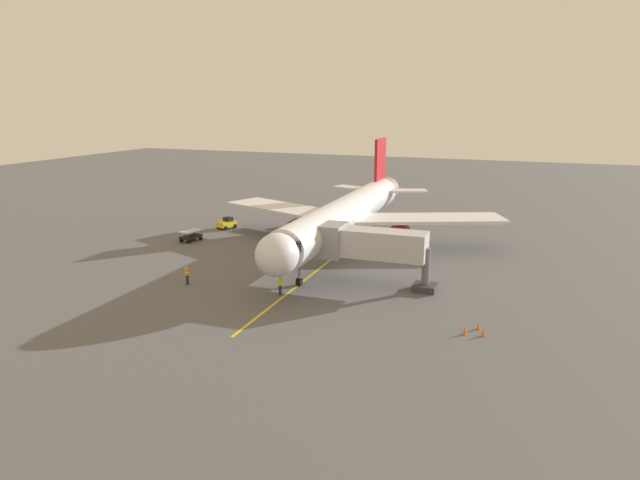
{
  "coord_description": "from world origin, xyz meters",
  "views": [
    {
      "loc": [
        -21.5,
        57.87,
        16.37
      ],
      "look_at": [
        -1.73,
        7.1,
        3.0
      ],
      "focal_mm": 31.95,
      "sensor_mm": 36.0,
      "label": 1
    }
  ],
  "objects_px": {
    "baggage_cart_portside": "(191,236)",
    "safety_cone_nose_right": "(483,333)",
    "airplane": "(346,215)",
    "tug_near_nose": "(227,223)",
    "jet_bridge": "(364,244)",
    "ground_crew_marshaller": "(280,285)",
    "ground_crew_wing_walker": "(187,275)",
    "safety_cone_nose_left": "(465,331)",
    "safety_cone_wing_port": "(478,326)"
  },
  "relations": [
    {
      "from": "baggage_cart_portside",
      "to": "safety_cone_nose_right",
      "type": "xyz_separation_m",
      "value": [
        -35.57,
        16.6,
        -0.38
      ]
    },
    {
      "from": "airplane",
      "to": "baggage_cart_portside",
      "type": "height_order",
      "value": "airplane"
    },
    {
      "from": "tug_near_nose",
      "to": "safety_cone_nose_right",
      "type": "relative_size",
      "value": 4.85
    },
    {
      "from": "tug_near_nose",
      "to": "jet_bridge",
      "type": "bearing_deg",
      "value": 146.31
    },
    {
      "from": "ground_crew_marshaller",
      "to": "baggage_cart_portside",
      "type": "xyz_separation_m",
      "value": [
        18.25,
        -13.74,
        -0.23
      ]
    },
    {
      "from": "ground_crew_marshaller",
      "to": "safety_cone_nose_right",
      "type": "relative_size",
      "value": 3.11
    },
    {
      "from": "jet_bridge",
      "to": "safety_cone_nose_right",
      "type": "bearing_deg",
      "value": 143.75
    },
    {
      "from": "jet_bridge",
      "to": "ground_crew_wing_walker",
      "type": "xyz_separation_m",
      "value": [
        14.97,
        6.06,
        -2.88
      ]
    },
    {
      "from": "airplane",
      "to": "baggage_cart_portside",
      "type": "xyz_separation_m",
      "value": [
        18.5,
        2.99,
        -3.35
      ]
    },
    {
      "from": "ground_crew_marshaller",
      "to": "safety_cone_nose_left",
      "type": "height_order",
      "value": "ground_crew_marshaller"
    },
    {
      "from": "ground_crew_wing_walker",
      "to": "tug_near_nose",
      "type": "relative_size",
      "value": 0.64
    },
    {
      "from": "safety_cone_nose_left",
      "to": "jet_bridge",
      "type": "bearing_deg",
      "value": -39.96
    },
    {
      "from": "tug_near_nose",
      "to": "safety_cone_nose_right",
      "type": "xyz_separation_m",
      "value": [
        -35.04,
        24.12,
        -0.43
      ]
    },
    {
      "from": "tug_near_nose",
      "to": "airplane",
      "type": "bearing_deg",
      "value": 165.84
    },
    {
      "from": "airplane",
      "to": "ground_crew_wing_walker",
      "type": "distance_m",
      "value": 19.86
    },
    {
      "from": "safety_cone_nose_left",
      "to": "safety_cone_wing_port",
      "type": "relative_size",
      "value": 1.0
    },
    {
      "from": "ground_crew_wing_walker",
      "to": "baggage_cart_portside",
      "type": "xyz_separation_m",
      "value": [
        9.12,
        -14.24,
        -0.23
      ]
    },
    {
      "from": "tug_near_nose",
      "to": "safety_cone_nose_right",
      "type": "distance_m",
      "value": 42.54
    },
    {
      "from": "airplane",
      "to": "safety_cone_nose_right",
      "type": "distance_m",
      "value": 26.25
    },
    {
      "from": "tug_near_nose",
      "to": "baggage_cart_portside",
      "type": "xyz_separation_m",
      "value": [
        0.54,
        7.52,
        -0.05
      ]
    },
    {
      "from": "jet_bridge",
      "to": "safety_cone_nose_left",
      "type": "relative_size",
      "value": 20.78
    },
    {
      "from": "baggage_cart_portside",
      "to": "tug_near_nose",
      "type": "bearing_deg",
      "value": -94.09
    },
    {
      "from": "ground_crew_marshaller",
      "to": "ground_crew_wing_walker",
      "type": "relative_size",
      "value": 1.0
    },
    {
      "from": "safety_cone_nose_right",
      "to": "safety_cone_wing_port",
      "type": "bearing_deg",
      "value": -68.65
    },
    {
      "from": "tug_near_nose",
      "to": "safety_cone_nose_right",
      "type": "height_order",
      "value": "tug_near_nose"
    },
    {
      "from": "airplane",
      "to": "jet_bridge",
      "type": "relative_size",
      "value": 3.52
    },
    {
      "from": "airplane",
      "to": "ground_crew_wing_walker",
      "type": "bearing_deg",
      "value": 61.45
    },
    {
      "from": "ground_crew_wing_walker",
      "to": "safety_cone_nose_left",
      "type": "distance_m",
      "value": 25.32
    },
    {
      "from": "ground_crew_wing_walker",
      "to": "tug_near_nose",
      "type": "distance_m",
      "value": 23.39
    },
    {
      "from": "baggage_cart_portside",
      "to": "safety_cone_nose_left",
      "type": "height_order",
      "value": "baggage_cart_portside"
    },
    {
      "from": "airplane",
      "to": "ground_crew_marshaller",
      "type": "distance_m",
      "value": 17.02
    },
    {
      "from": "airplane",
      "to": "safety_cone_nose_left",
      "type": "height_order",
      "value": "airplane"
    },
    {
      "from": "ground_crew_wing_walker",
      "to": "baggage_cart_portside",
      "type": "bearing_deg",
      "value": -57.36
    },
    {
      "from": "baggage_cart_portside",
      "to": "safety_cone_nose_left",
      "type": "bearing_deg",
      "value": 153.99
    },
    {
      "from": "jet_bridge",
      "to": "ground_crew_wing_walker",
      "type": "relative_size",
      "value": 6.68
    },
    {
      "from": "ground_crew_marshaller",
      "to": "safety_cone_nose_left",
      "type": "relative_size",
      "value": 3.11
    },
    {
      "from": "jet_bridge",
      "to": "baggage_cart_portside",
      "type": "bearing_deg",
      "value": -18.76
    },
    {
      "from": "ground_crew_wing_walker",
      "to": "safety_cone_wing_port",
      "type": "distance_m",
      "value": 26.03
    },
    {
      "from": "jet_bridge",
      "to": "ground_crew_marshaller",
      "type": "relative_size",
      "value": 6.68
    },
    {
      "from": "ground_crew_wing_walker",
      "to": "safety_cone_nose_right",
      "type": "bearing_deg",
      "value": 174.9
    },
    {
      "from": "safety_cone_nose_right",
      "to": "ground_crew_marshaller",
      "type": "bearing_deg",
      "value": -9.38
    },
    {
      "from": "airplane",
      "to": "safety_cone_nose_left",
      "type": "relative_size",
      "value": 73.2
    },
    {
      "from": "airplane",
      "to": "tug_near_nose",
      "type": "xyz_separation_m",
      "value": [
        17.96,
        -4.53,
        -3.3
      ]
    },
    {
      "from": "ground_crew_wing_walker",
      "to": "tug_near_nose",
      "type": "xyz_separation_m",
      "value": [
        8.58,
        -21.76,
        -0.18
      ]
    },
    {
      "from": "airplane",
      "to": "safety_cone_wing_port",
      "type": "xyz_separation_m",
      "value": [
        -16.62,
        18.42,
        -3.73
      ]
    },
    {
      "from": "tug_near_nose",
      "to": "safety_cone_nose_left",
      "type": "relative_size",
      "value": 4.85
    },
    {
      "from": "airplane",
      "to": "safety_cone_wing_port",
      "type": "bearing_deg",
      "value": 132.06
    },
    {
      "from": "jet_bridge",
      "to": "safety_cone_nose_right",
      "type": "distance_m",
      "value": 14.66
    },
    {
      "from": "airplane",
      "to": "jet_bridge",
      "type": "bearing_deg",
      "value": 116.6
    },
    {
      "from": "jet_bridge",
      "to": "baggage_cart_portside",
      "type": "distance_m",
      "value": 25.63
    }
  ]
}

